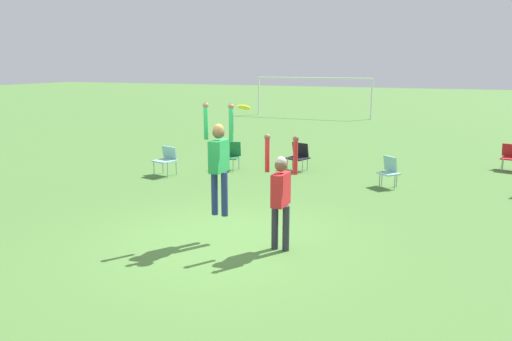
# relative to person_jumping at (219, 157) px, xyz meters

# --- Properties ---
(ground_plane) EXTENTS (120.00, 120.00, 0.00)m
(ground_plane) POSITION_rel_person_jumping_xyz_m (0.18, -0.03, -1.55)
(ground_plane) COLOR #4C7A38
(person_jumping) EXTENTS (0.60, 0.45, 2.03)m
(person_jumping) POSITION_rel_person_jumping_xyz_m (0.00, 0.00, 0.00)
(person_jumping) COLOR navy
(person_jumping) RESTS_ON ground_plane
(person_defending) EXTENTS (0.61, 0.46, 2.02)m
(person_defending) POSITION_rel_person_jumping_xyz_m (1.18, -0.01, -0.49)
(person_defending) COLOR #2D2D38
(person_defending) RESTS_ON ground_plane
(frisbee) EXTENTS (0.23, 0.22, 0.11)m
(frisbee) POSITION_rel_person_jumping_xyz_m (0.43, 0.15, 0.88)
(frisbee) COLOR yellow
(camping_chair_0) EXTENTS (0.58, 0.63, 0.85)m
(camping_chair_0) POSITION_rel_person_jumping_xyz_m (-2.52, 5.67, -1.07)
(camping_chair_0) COLOR gray
(camping_chair_0) RESTS_ON ground_plane
(camping_chair_1) EXTENTS (0.67, 0.71, 0.78)m
(camping_chair_1) POSITION_rel_person_jumping_xyz_m (5.30, 8.94, -1.10)
(camping_chair_1) COLOR gray
(camping_chair_1) RESTS_ON ground_plane
(camping_chair_2) EXTENTS (0.64, 0.68, 0.82)m
(camping_chair_2) POSITION_rel_person_jumping_xyz_m (-3.90, 4.25, -1.05)
(camping_chair_2) COLOR gray
(camping_chair_2) RESTS_ON ground_plane
(camping_chair_3) EXTENTS (0.63, 0.70, 0.81)m
(camping_chair_3) POSITION_rel_person_jumping_xyz_m (2.22, 5.31, -1.08)
(camping_chair_3) COLOR gray
(camping_chair_3) RESTS_ON ground_plane
(camping_chair_4) EXTENTS (0.71, 0.75, 0.83)m
(camping_chair_4) POSITION_rel_person_jumping_xyz_m (-0.61, 6.36, -1.07)
(camping_chair_4) COLOR gray
(camping_chair_4) RESTS_ON ground_plane
(soccer_goal) EXTENTS (7.10, 0.10, 2.35)m
(soccer_goal) POSITION_rel_person_jumping_xyz_m (-4.69, 21.29, 0.30)
(soccer_goal) COLOR white
(soccer_goal) RESTS_ON ground_plane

